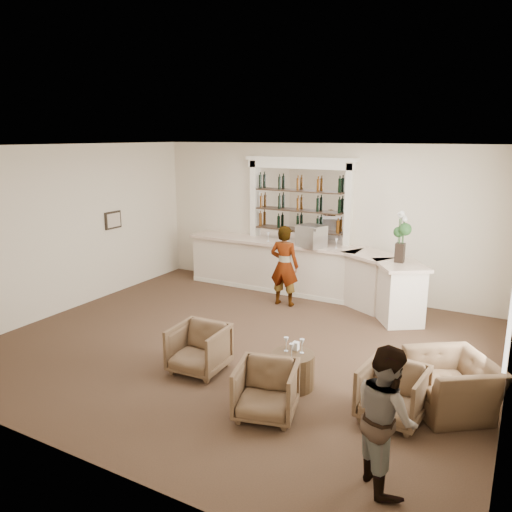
{
  "coord_description": "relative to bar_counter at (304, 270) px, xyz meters",
  "views": [
    {
      "loc": [
        4.0,
        -6.78,
        3.46
      ],
      "look_at": [
        -0.22,
        0.9,
        1.34
      ],
      "focal_mm": 35.0,
      "sensor_mm": 36.0,
      "label": 1
    }
  ],
  "objects": [
    {
      "name": "ground",
      "position": [
        0.16,
        -3.0,
        -0.57
      ],
      "size": [
        8.0,
        8.0,
        0.0
      ],
      "primitive_type": "plane",
      "color": "#513828",
      "rests_on": "ground"
    },
    {
      "name": "wine_glass_bar_right",
      "position": [
        -0.88,
        -0.01,
        0.67
      ],
      "size": [
        0.07,
        0.07,
        0.21
      ],
      "primitive_type": null,
      "color": "white",
      "rests_on": "bar_counter"
    },
    {
      "name": "wine_glass_bar_left",
      "position": [
        0.7,
        0.06,
        0.67
      ],
      "size": [
        0.07,
        0.07,
        0.21
      ],
      "primitive_type": null,
      "color": "white",
      "rests_on": "bar_counter"
    },
    {
      "name": "armchair_right",
      "position": [
        2.95,
        -4.05,
        -0.22
      ],
      "size": [
        0.82,
        0.84,
        0.7
      ],
      "primitive_type": "imported",
      "rotation": [
        0.0,
        0.0,
        -0.09
      ],
      "color": "brown",
      "rests_on": "ground"
    },
    {
      "name": "wine_glass_tbl_b",
      "position": [
        1.62,
        -3.82,
        0.03
      ],
      "size": [
        0.07,
        0.07,
        0.21
      ],
      "primitive_type": null,
      "color": "white",
      "rests_on": "cocktail_table"
    },
    {
      "name": "guest",
      "position": [
        3.16,
        -5.28,
        0.18
      ],
      "size": [
        0.9,
        0.92,
        1.5
      ],
      "primitive_type": "imported",
      "rotation": [
        0.0,
        0.0,
        2.24
      ],
      "color": "gray",
      "rests_on": "ground"
    },
    {
      "name": "espresso_machine",
      "position": [
        0.19,
        -0.09,
        0.8
      ],
      "size": [
        0.66,
        0.62,
        0.47
      ],
      "primitive_type": "cube",
      "rotation": [
        0.0,
        0.0,
        -0.37
      ],
      "color": "#AAAAAF",
      "rests_on": "bar_counter"
    },
    {
      "name": "armchair_left",
      "position": [
        0.09,
        -4.13,
        -0.22
      ],
      "size": [
        0.81,
        0.83,
        0.72
      ],
      "primitive_type": "imported",
      "rotation": [
        0.0,
        0.0,
        0.05
      ],
      "color": "brown",
      "rests_on": "ground"
    },
    {
      "name": "room_shell",
      "position": [
        0.33,
        -2.29,
        1.77
      ],
      "size": [
        8.04,
        7.02,
        3.32
      ],
      "color": "beige",
      "rests_on": "ground"
    },
    {
      "name": "wine_glass_tbl_a",
      "position": [
        1.4,
        -3.87,
        0.03
      ],
      "size": [
        0.07,
        0.07,
        0.21
      ],
      "primitive_type": null,
      "color": "white",
      "rests_on": "cocktail_table"
    },
    {
      "name": "bar_counter",
      "position": [
        0.0,
        0.0,
        0.0
      ],
      "size": [
        5.72,
        1.8,
        1.14
      ],
      "color": "white",
      "rests_on": "ground"
    },
    {
      "name": "armchair_center",
      "position": [
        1.54,
        -4.74,
        -0.23
      ],
      "size": [
        0.91,
        0.93,
        0.69
      ],
      "primitive_type": "imported",
      "rotation": [
        0.0,
        0.0,
        0.26
      ],
      "color": "brown",
      "rests_on": "ground"
    },
    {
      "name": "napkin_holder",
      "position": [
        1.5,
        -3.76,
        -0.01
      ],
      "size": [
        0.08,
        0.08,
        0.12
      ],
      "primitive_type": "cube",
      "color": "white",
      "rests_on": "cocktail_table"
    },
    {
      "name": "wine_glass_tbl_c",
      "position": [
        1.56,
        -4.03,
        0.03
      ],
      "size": [
        0.07,
        0.07,
        0.21
      ],
      "primitive_type": null,
      "color": "white",
      "rests_on": "cocktail_table"
    },
    {
      "name": "sommelier",
      "position": [
        -0.12,
        -0.77,
        0.27
      ],
      "size": [
        0.63,
        0.43,
        1.69
      ],
      "primitive_type": "imported",
      "rotation": [
        0.0,
        0.0,
        3.19
      ],
      "color": "gray",
      "rests_on": "ground"
    },
    {
      "name": "flower_vase",
      "position": [
        2.15,
        -0.51,
        1.11
      ],
      "size": [
        0.26,
        0.26,
        0.97
      ],
      "color": "black",
      "rests_on": "bar_counter"
    },
    {
      "name": "cocktail_table",
      "position": [
        1.52,
        -3.9,
        -0.32
      ],
      "size": [
        0.61,
        0.61,
        0.5
      ],
      "primitive_type": "cylinder",
      "color": "#49341F",
      "rests_on": "ground"
    },
    {
      "name": "armchair_far",
      "position": [
        3.56,
        -3.45,
        -0.22
      ],
      "size": [
        1.4,
        1.42,
        0.7
      ],
      "primitive_type": "imported",
      "rotation": [
        0.0,
        0.0,
        -0.93
      ],
      "color": "brown",
      "rests_on": "ground"
    },
    {
      "name": "back_bar_alcove",
      "position": [
        -0.34,
        0.41,
        1.46
      ],
      "size": [
        2.64,
        0.25,
        3.0
      ],
      "color": "white",
      "rests_on": "ground"
    }
  ]
}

